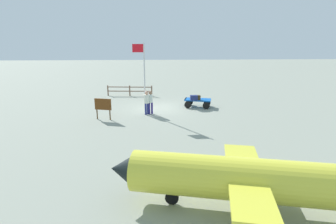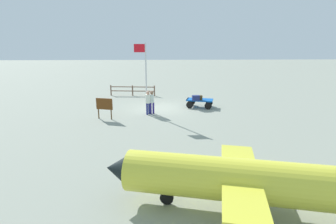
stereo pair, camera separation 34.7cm
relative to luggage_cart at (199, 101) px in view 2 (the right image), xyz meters
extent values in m
plane|color=gray|center=(3.14, 0.18, -0.47)|extent=(120.00, 120.00, 0.00)
cube|color=blue|center=(-0.02, 0.01, 0.13)|extent=(2.28, 1.57, 0.10)
cube|color=blue|center=(0.93, -0.26, 0.13)|extent=(0.34, 0.98, 0.10)
cylinder|color=black|center=(0.83, 0.33, -0.20)|extent=(0.57, 0.26, 0.55)
cylinder|color=black|center=(0.53, -0.71, -0.20)|extent=(0.57, 0.26, 0.55)
cylinder|color=black|center=(-0.57, 0.72, -0.20)|extent=(0.57, 0.26, 0.55)
cylinder|color=black|center=(-0.87, -0.32, -0.20)|extent=(0.57, 0.26, 0.55)
cube|color=#3A2C16|center=(0.14, 0.30, 0.36)|extent=(0.60, 0.33, 0.36)
cube|color=navy|center=(0.37, 0.39, 0.37)|extent=(0.57, 0.37, 0.39)
cylinder|color=navy|center=(3.69, 1.85, -0.05)|extent=(0.14, 0.14, 0.85)
cylinder|color=navy|center=(3.88, 1.88, -0.05)|extent=(0.14, 0.14, 0.85)
cylinder|color=silver|center=(3.79, 1.86, 0.67)|extent=(0.34, 0.34, 0.59)
sphere|color=#8F684F|center=(3.79, 1.86, 1.09)|extent=(0.25, 0.25, 0.25)
cylinder|color=navy|center=(3.99, 1.95, -0.06)|extent=(0.14, 0.14, 0.84)
cylinder|color=navy|center=(4.14, 2.08, -0.06)|extent=(0.14, 0.14, 0.84)
cylinder|color=silver|center=(4.06, 2.01, 0.68)|extent=(0.51, 0.51, 0.63)
sphere|color=tan|center=(4.06, 2.01, 1.11)|extent=(0.24, 0.24, 0.24)
cylinder|color=yellow|center=(0.93, 13.57, 0.62)|extent=(7.12, 2.89, 1.31)
cone|color=black|center=(4.63, 12.69, 0.62)|extent=(1.15, 1.35, 1.18)
cube|color=yellow|center=(0.93, 13.57, 0.75)|extent=(2.12, 4.69, 0.12)
cylinder|color=black|center=(3.11, 13.06, -0.25)|extent=(0.45, 0.20, 0.44)
cylinder|color=black|center=(0.06, 12.95, -0.25)|extent=(0.45, 0.20, 0.44)
cylinder|color=silver|center=(4.18, 1.67, 2.06)|extent=(0.10, 0.10, 5.07)
cube|color=red|center=(4.61, 1.67, 4.21)|extent=(0.75, 0.05, 0.56)
cylinder|color=#4C3319|center=(6.52, 3.23, -0.14)|extent=(0.08, 0.08, 0.67)
cylinder|color=#4C3319|center=(7.43, 2.99, -0.14)|extent=(0.08, 0.08, 0.67)
cube|color=#5E3313|center=(6.98, 3.11, 0.58)|extent=(1.14, 0.36, 0.77)
cylinder|color=brown|center=(3.68, -4.78, 0.03)|extent=(0.12, 0.12, 1.02)
cylinder|color=brown|center=(5.82, -5.00, 0.03)|extent=(0.12, 0.12, 1.02)
cylinder|color=brown|center=(7.97, -5.22, 0.03)|extent=(0.12, 0.12, 1.02)
cube|color=brown|center=(5.82, -5.00, 0.39)|extent=(4.30, 0.52, 0.08)
cube|color=brown|center=(5.82, -5.00, -0.02)|extent=(4.30, 0.52, 0.08)
camera|label=1|loc=(3.71, 20.49, 4.60)|focal=28.05mm
camera|label=2|loc=(3.37, 20.51, 4.60)|focal=28.05mm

